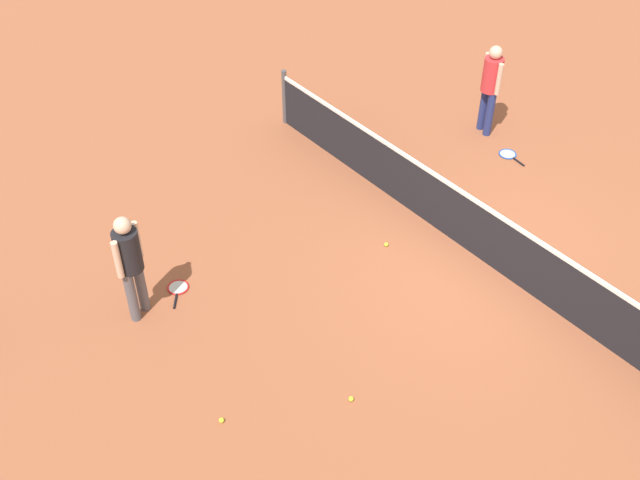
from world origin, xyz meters
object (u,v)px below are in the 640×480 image
object	(u,v)px
tennis_ball_by_net	(351,399)
tennis_racket_near_player	(178,289)
player_near_side	(130,259)
tennis_ball_midcourt	(222,420)
player_far_side	(491,82)
tennis_ball_near_player	(386,245)
tennis_racket_far_player	(509,155)

from	to	relation	value
tennis_ball_by_net	tennis_racket_near_player	bearing A→B (deg)	-167.91
player_near_side	tennis_ball_midcourt	size ratio (longest dim) A/B	25.76
player_near_side	tennis_ball_by_net	xyz separation A→B (m)	(2.97, 1.30, -0.98)
player_near_side	tennis_ball_by_net	world-z (taller)	player_near_side
player_far_side	tennis_ball_midcourt	bearing A→B (deg)	-71.89
player_far_side	tennis_ball_by_net	world-z (taller)	player_far_side
tennis_ball_near_player	tennis_ball_midcourt	distance (m)	3.91
player_near_side	player_far_side	distance (m)	7.17
tennis_racket_far_player	tennis_ball_near_player	bearing A→B (deg)	-82.46
player_near_side	tennis_ball_midcourt	distance (m)	2.44
tennis_racket_far_player	tennis_ball_midcourt	size ratio (longest dim) A/B	9.09
player_near_side	tennis_racket_near_player	size ratio (longest dim) A/B	3.02
tennis_racket_far_player	tennis_ball_by_net	bearing A→B (deg)	-67.65
tennis_ball_midcourt	tennis_ball_near_player	bearing A→B (deg)	106.89
tennis_racket_near_player	tennis_racket_far_player	xyz separation A→B (m)	(0.74, 6.29, 0.00)
tennis_ball_near_player	tennis_racket_near_player	bearing A→B (deg)	-111.76
player_far_side	tennis_ball_by_net	bearing A→B (deg)	-61.95
tennis_racket_far_player	player_near_side	bearing A→B (deg)	-95.40
tennis_ball_midcourt	tennis_racket_near_player	bearing A→B (deg)	161.51
tennis_racket_near_player	tennis_ball_by_net	bearing A→B (deg)	12.09
tennis_racket_near_player	tennis_ball_midcourt	xyz separation A→B (m)	(2.32, -0.78, 0.02)
tennis_racket_far_player	tennis_racket_near_player	bearing A→B (deg)	-96.75
player_near_side	player_far_side	world-z (taller)	same
tennis_ball_near_player	tennis_ball_midcourt	world-z (taller)	same
tennis_ball_by_net	tennis_ball_midcourt	size ratio (longest dim) A/B	1.00
tennis_racket_far_player	tennis_ball_midcourt	world-z (taller)	tennis_ball_midcourt
tennis_racket_near_player	player_near_side	bearing A→B (deg)	-82.18
player_far_side	tennis_racket_far_player	size ratio (longest dim) A/B	2.83
tennis_ball_near_player	player_near_side	bearing A→B (deg)	-106.88
player_near_side	tennis_ball_by_net	distance (m)	3.39
tennis_ball_near_player	tennis_ball_by_net	distance (m)	2.98
tennis_ball_by_net	tennis_ball_midcourt	distance (m)	1.61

